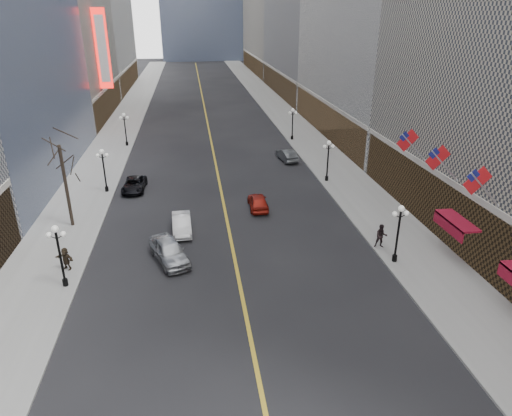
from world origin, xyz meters
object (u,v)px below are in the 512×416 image
object	(u,v)px
car_nb_mid	(182,224)
car_nb_far	(134,185)
streetlamp_west_2	(104,166)
streetlamp_west_3	(125,126)
streetlamp_east_3	(293,121)
car_sb_far	(287,155)
streetlamp_east_2	(328,157)
car_sb_mid	(258,202)
streetlamp_west_1	(59,250)
streetlamp_east_1	(399,228)
car_nb_near	(169,251)

from	to	relation	value
car_nb_mid	car_nb_far	bearing A→B (deg)	112.82
streetlamp_west_2	streetlamp_west_3	world-z (taller)	same
streetlamp_east_3	car_sb_far	world-z (taller)	streetlamp_east_3
streetlamp_east_2	streetlamp_west_2	world-z (taller)	same
car_sb_mid	streetlamp_east_2	bearing A→B (deg)	-142.63
streetlamp_east_3	car_sb_far	distance (m)	10.28
streetlamp_east_3	streetlamp_west_1	bearing A→B (deg)	-123.25
streetlamp_east_2	streetlamp_east_3	world-z (taller)	same
streetlamp_east_2	car_sb_far	distance (m)	9.07
streetlamp_west_1	car_sb_far	xyz separation A→B (m)	(20.80, 26.35, -2.17)
streetlamp_east_1	car_sb_mid	distance (m)	14.63
car_sb_far	streetlamp_west_1	bearing A→B (deg)	42.92
streetlamp_east_3	car_nb_near	world-z (taller)	streetlamp_east_3
streetlamp_east_1	car_sb_mid	world-z (taller)	streetlamp_east_1
car_nb_mid	car_sb_mid	bearing A→B (deg)	27.10
streetlamp_west_3	car_sb_mid	size ratio (longest dim) A/B	1.06
streetlamp_east_2	car_sb_mid	xyz separation A→B (m)	(-8.63, -6.38, -2.18)
streetlamp_west_1	streetlamp_west_2	xyz separation A→B (m)	(0.00, 18.00, 0.00)
car_sb_mid	car_nb_mid	bearing A→B (deg)	30.35
streetlamp_west_2	car_nb_mid	world-z (taller)	streetlamp_west_2
streetlamp_east_1	car_nb_mid	distance (m)	17.65
streetlamp_west_2	streetlamp_west_3	xyz separation A→B (m)	(0.00, 18.00, 0.00)
streetlamp_east_1	car_nb_far	bearing A→B (deg)	138.77
streetlamp_east_2	car_nb_far	size ratio (longest dim) A/B	0.95
streetlamp_east_2	streetlamp_west_2	xyz separation A→B (m)	(-23.60, 0.00, 0.00)
streetlamp_west_2	car_sb_mid	bearing A→B (deg)	-23.08
streetlamp_east_1	car_nb_far	distance (m)	27.75
streetlamp_east_1	streetlamp_east_3	bearing A→B (deg)	90.00
car_nb_mid	car_nb_far	xyz separation A→B (m)	(-5.01, 10.66, -0.07)
streetlamp_east_1	car_nb_mid	world-z (taller)	streetlamp_east_1
streetlamp_east_1	streetlamp_west_3	bearing A→B (deg)	123.25
streetlamp_west_1	car_nb_far	bearing A→B (deg)	81.27
streetlamp_east_1	streetlamp_east_2	world-z (taller)	same
streetlamp_west_2	car_sb_far	bearing A→B (deg)	21.87
streetlamp_east_2	streetlamp_west_1	xyz separation A→B (m)	(-23.60, -18.00, 0.00)
car_nb_near	car_nb_far	bearing A→B (deg)	84.36
streetlamp_east_2	car_nb_mid	bearing A→B (deg)	-146.56
streetlamp_east_1	streetlamp_east_3	distance (m)	36.00
streetlamp_west_2	car_sb_mid	world-z (taller)	streetlamp_west_2
streetlamp_east_2	car_nb_mid	world-z (taller)	streetlamp_east_2
car_sb_far	streetlamp_west_2	bearing A→B (deg)	13.08
car_nb_far	car_sb_far	world-z (taller)	car_sb_far
streetlamp_east_3	car_nb_near	bearing A→B (deg)	-116.55
streetlamp_east_2	streetlamp_east_3	distance (m)	18.00
car_nb_near	car_sb_mid	distance (m)	12.05
streetlamp_west_2	car_nb_near	size ratio (longest dim) A/B	0.90
streetlamp_east_3	car_nb_far	size ratio (longest dim) A/B	0.95
streetlamp_east_2	streetlamp_east_1	bearing A→B (deg)	-90.00
streetlamp_east_1	streetlamp_west_1	size ratio (longest dim) A/B	1.00
streetlamp_east_1	car_sb_far	bearing A→B (deg)	96.07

